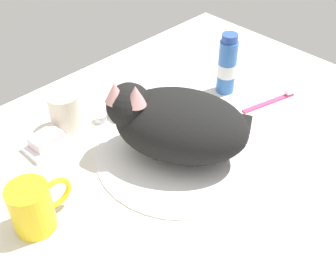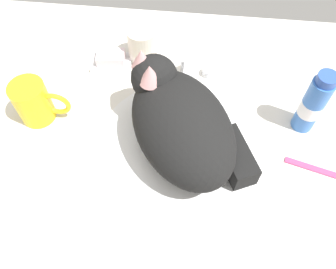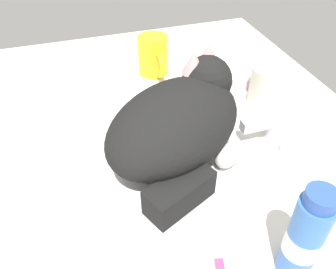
{
  "view_description": "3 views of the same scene",
  "coord_description": "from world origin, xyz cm",
  "px_view_note": "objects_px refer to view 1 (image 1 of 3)",
  "views": [
    {
      "loc": [
        -47.51,
        -44.02,
        59.74
      ],
      "look_at": [
        -1.95,
        1.57,
        5.54
      ],
      "focal_mm": 46.06,
      "sensor_mm": 36.0,
      "label": 1
    },
    {
      "loc": [
        1.11,
        -35.17,
        60.59
      ],
      "look_at": [
        -2.47,
        -1.23,
        6.69
      ],
      "focal_mm": 37.44,
      "sensor_mm": 36.0,
      "label": 2
    },
    {
      "loc": [
        42.64,
        -14.75,
        43.63
      ],
      "look_at": [
        1.85,
        -1.71,
        7.64
      ],
      "focal_mm": 37.5,
      "sensor_mm": 36.0,
      "label": 3
    }
  ],
  "objects_px": {
    "faucet": "(119,107)",
    "toothbrush": "(272,100)",
    "coffee_mug": "(33,207)",
    "soap_bar": "(46,139)",
    "cat": "(176,123)",
    "toothpaste_bottle": "(227,65)",
    "rinse_cup": "(65,111)"
  },
  "relations": [
    {
      "from": "faucet",
      "to": "toothbrush",
      "type": "bearing_deg",
      "value": -37.33
    },
    {
      "from": "coffee_mug",
      "to": "soap_bar",
      "type": "relative_size",
      "value": 1.8
    },
    {
      "from": "faucet",
      "to": "cat",
      "type": "xyz_separation_m",
      "value": [
        -0.0,
        -0.18,
        0.06
      ]
    },
    {
      "from": "toothpaste_bottle",
      "to": "toothbrush",
      "type": "distance_m",
      "value": 0.13
    },
    {
      "from": "cat",
      "to": "coffee_mug",
      "type": "bearing_deg",
      "value": 172.52
    },
    {
      "from": "coffee_mug",
      "to": "toothbrush",
      "type": "relative_size",
      "value": 0.78
    },
    {
      "from": "toothbrush",
      "to": "soap_bar",
      "type": "bearing_deg",
      "value": 153.06
    },
    {
      "from": "cat",
      "to": "coffee_mug",
      "type": "relative_size",
      "value": 2.75
    },
    {
      "from": "rinse_cup",
      "to": "soap_bar",
      "type": "height_order",
      "value": "rinse_cup"
    },
    {
      "from": "faucet",
      "to": "rinse_cup",
      "type": "distance_m",
      "value": 0.12
    },
    {
      "from": "faucet",
      "to": "toothpaste_bottle",
      "type": "relative_size",
      "value": 0.79
    },
    {
      "from": "rinse_cup",
      "to": "toothbrush",
      "type": "bearing_deg",
      "value": -33.87
    },
    {
      "from": "soap_bar",
      "to": "faucet",
      "type": "bearing_deg",
      "value": -5.92
    },
    {
      "from": "coffee_mug",
      "to": "toothbrush",
      "type": "height_order",
      "value": "coffee_mug"
    },
    {
      "from": "cat",
      "to": "coffee_mug",
      "type": "xyz_separation_m",
      "value": [
        -0.3,
        0.04,
        -0.03
      ]
    },
    {
      "from": "toothpaste_bottle",
      "to": "cat",
      "type": "bearing_deg",
      "value": -163.59
    },
    {
      "from": "toothbrush",
      "to": "faucet",
      "type": "bearing_deg",
      "value": 142.67
    },
    {
      "from": "faucet",
      "to": "toothbrush",
      "type": "height_order",
      "value": "faucet"
    },
    {
      "from": "cat",
      "to": "toothbrush",
      "type": "relative_size",
      "value": 2.13
    },
    {
      "from": "toothpaste_bottle",
      "to": "toothbrush",
      "type": "xyz_separation_m",
      "value": [
        0.04,
        -0.11,
        -0.07
      ]
    },
    {
      "from": "faucet",
      "to": "rinse_cup",
      "type": "xyz_separation_m",
      "value": [
        -0.11,
        0.05,
        0.02
      ]
    },
    {
      "from": "soap_bar",
      "to": "toothpaste_bottle",
      "type": "bearing_deg",
      "value": -16.57
    },
    {
      "from": "cat",
      "to": "soap_bar",
      "type": "height_order",
      "value": "cat"
    },
    {
      "from": "coffee_mug",
      "to": "toothpaste_bottle",
      "type": "height_order",
      "value": "toothpaste_bottle"
    },
    {
      "from": "rinse_cup",
      "to": "toothbrush",
      "type": "relative_size",
      "value": 0.57
    },
    {
      "from": "soap_bar",
      "to": "toothbrush",
      "type": "relative_size",
      "value": 0.43
    },
    {
      "from": "soap_bar",
      "to": "toothbrush",
      "type": "bearing_deg",
      "value": -26.94
    },
    {
      "from": "coffee_mug",
      "to": "rinse_cup",
      "type": "relative_size",
      "value": 1.36
    },
    {
      "from": "coffee_mug",
      "to": "rinse_cup",
      "type": "xyz_separation_m",
      "value": [
        0.19,
        0.19,
        -0.0
      ]
    },
    {
      "from": "soap_bar",
      "to": "rinse_cup",
      "type": "bearing_deg",
      "value": 22.61
    },
    {
      "from": "faucet",
      "to": "toothpaste_bottle",
      "type": "xyz_separation_m",
      "value": [
        0.24,
        -0.11,
        0.05
      ]
    },
    {
      "from": "coffee_mug",
      "to": "toothpaste_bottle",
      "type": "xyz_separation_m",
      "value": [
        0.55,
        0.03,
        0.02
      ]
    }
  ]
}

